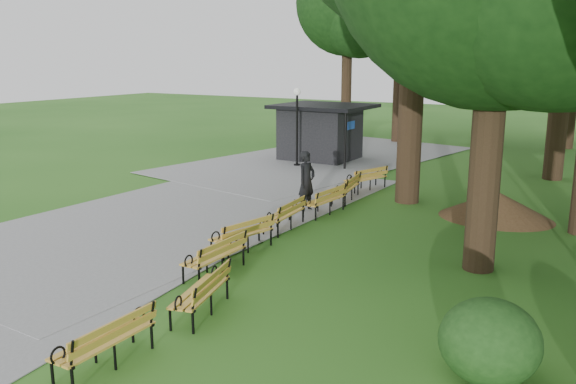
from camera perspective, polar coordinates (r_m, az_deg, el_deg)
The scene contains 15 objects.
ground at distance 14.66m, azimuth -5.49°, elevation -6.46°, with size 100.00×100.00×0.00m, color #2B661D.
path at distance 19.30m, azimuth -9.86°, elevation -1.79°, with size 12.00×38.00×0.06m, color gray.
person at distance 18.94m, azimuth 1.77°, elevation 1.02°, with size 0.70×0.46×1.92m, color black.
kiosk at distance 28.60m, azimuth 3.06°, elevation 5.70°, with size 4.20×3.65×2.63m, color black, non-canonical shape.
lamp_post at distance 26.59m, azimuth 0.87°, elevation 7.67°, with size 0.32×0.32×3.46m.
dirt_mound at distance 19.25m, azimuth 19.12°, elevation -1.15°, with size 2.85×2.85×0.84m, color #47301C.
bench_0 at distance 10.16m, azimuth -17.02°, elevation -13.30°, with size 1.90×0.64×0.88m, color gold, non-canonical shape.
bench_1 at distance 11.68m, azimuth -8.32°, elevation -9.36°, with size 1.90×0.64×0.88m, color gold, non-canonical shape.
bench_2 at distance 13.67m, azimuth -6.99°, elevation -5.99°, with size 1.90×0.64×0.88m, color gold, non-canonical shape.
bench_3 at distance 15.19m, azimuth -4.39°, elevation -4.01°, with size 1.90×0.64×0.88m, color gold, non-canonical shape.
bench_4 at distance 17.04m, azimuth -0.39°, elevation -2.11°, with size 1.90×0.64×0.88m, color gold, non-canonical shape.
bench_5 at distance 18.72m, azimuth 3.42°, elevation -0.78°, with size 1.90×0.64×0.88m, color gold, non-canonical shape.
bench_6 at distance 20.51m, azimuth 5.47°, elevation 0.38°, with size 1.90×0.64×0.88m, color gold, non-canonical shape.
bench_7 at distance 22.18m, azimuth 7.37°, elevation 1.27°, with size 1.90×0.64×0.88m, color gold, non-canonical shape.
shrub_0 at distance 10.03m, azimuth 18.27°, elevation -16.58°, with size 1.52×1.52×1.29m, color #193D14.
Camera 1 is at (8.23, -11.14, 4.80)m, focal length 37.55 mm.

